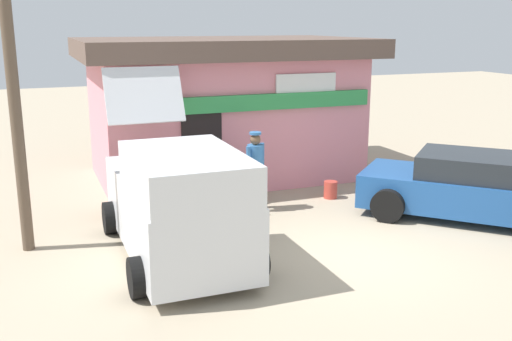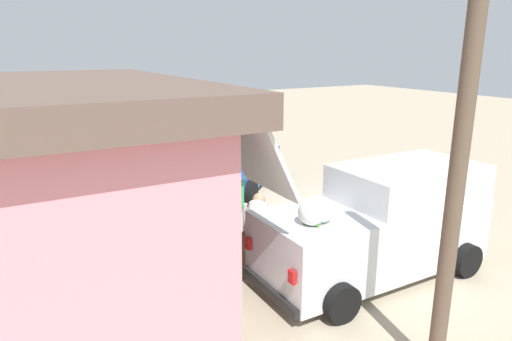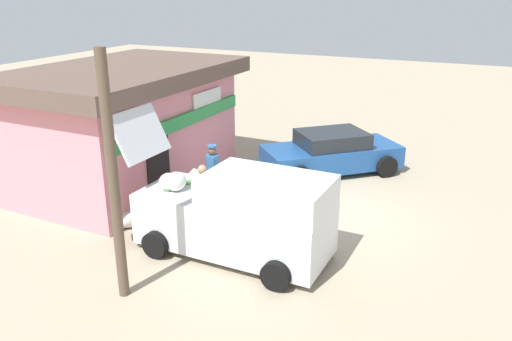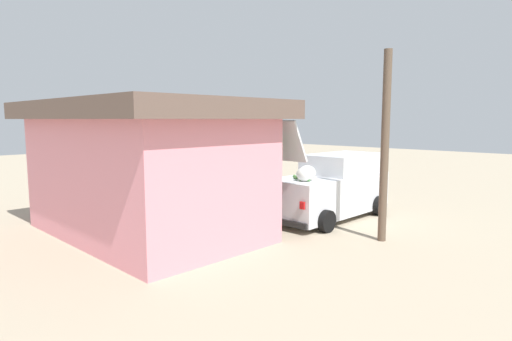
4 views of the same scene
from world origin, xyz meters
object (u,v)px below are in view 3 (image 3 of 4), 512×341
object	(u,v)px
delivery_van	(239,215)
parked_sedan	(331,153)
storefront_bar	(127,124)
paint_bucket	(240,174)
unloaded_banana_pile	(128,219)
customer_bending	(190,187)
vendor_standing	(213,171)

from	to	relation	value
delivery_van	parked_sedan	size ratio (longest dim) A/B	1.12
delivery_van	parked_sedan	distance (m)	6.00
storefront_bar	paint_bucket	xyz separation A→B (m)	(1.53, -2.89, -1.61)
parked_sedan	paint_bucket	size ratio (longest dim) A/B	11.09
parked_sedan	unloaded_banana_pile	xyz separation A→B (m)	(-5.95, 3.31, -0.43)
customer_bending	delivery_van	bearing A→B (deg)	-119.32
vendor_standing	customer_bending	size ratio (longest dim) A/B	1.18
storefront_bar	parked_sedan	size ratio (longest dim) A/B	1.65
delivery_van	vendor_standing	xyz separation A→B (m)	(2.17, 1.90, -0.01)
parked_sedan	customer_bending	xyz separation A→B (m)	(-4.90, 2.14, 0.24)
vendor_standing	unloaded_banana_pile	world-z (taller)	vendor_standing
vendor_standing	unloaded_banana_pile	distance (m)	2.57
delivery_van	vendor_standing	size ratio (longest dim) A/B	2.87
delivery_van	unloaded_banana_pile	size ratio (longest dim) A/B	5.00
delivery_van	unloaded_banana_pile	world-z (taller)	delivery_van
parked_sedan	customer_bending	distance (m)	5.36
storefront_bar	delivery_van	size ratio (longest dim) A/B	1.47
delivery_van	unloaded_banana_pile	distance (m)	3.20
parked_sedan	unloaded_banana_pile	bearing A→B (deg)	150.90
parked_sedan	delivery_van	bearing A→B (deg)	178.04
delivery_van	paint_bucket	bearing A→B (deg)	26.93
vendor_standing	paint_bucket	xyz separation A→B (m)	(1.90, 0.17, -0.76)
storefront_bar	vendor_standing	bearing A→B (deg)	-96.77
customer_bending	vendor_standing	bearing A→B (deg)	-1.83
storefront_bar	parked_sedan	world-z (taller)	storefront_bar
storefront_bar	vendor_standing	xyz separation A→B (m)	(-0.36, -3.06, -0.85)
customer_bending	paint_bucket	distance (m)	3.06
customer_bending	unloaded_banana_pile	world-z (taller)	customer_bending
storefront_bar	paint_bucket	bearing A→B (deg)	-62.06
storefront_bar	customer_bending	size ratio (longest dim) A/B	5.00
customer_bending	paint_bucket	world-z (taller)	customer_bending
storefront_bar	parked_sedan	bearing A→B (deg)	-56.23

